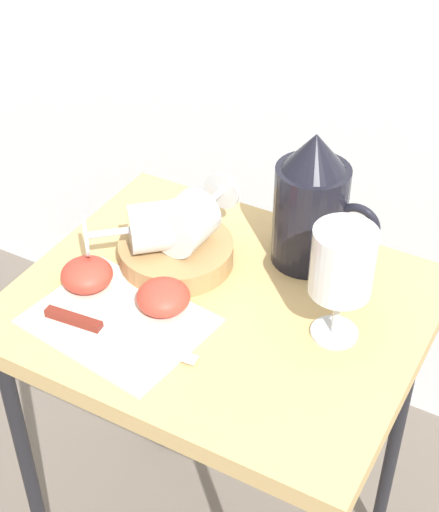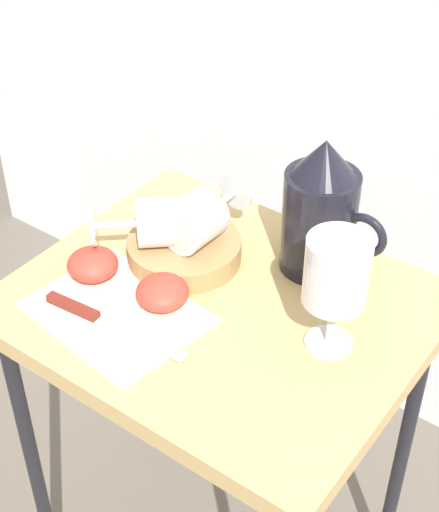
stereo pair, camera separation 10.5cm
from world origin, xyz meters
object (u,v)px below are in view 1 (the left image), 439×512
Objects in this scene: apple_half_right at (163,297)px; knife at (97,327)px; wine_glass_upright at (342,267)px; wine_glass_tipped_far at (187,222)px; apple_half_left at (87,275)px; pitcher at (311,211)px; table at (220,335)px; basket_tray at (176,252)px; wine_glass_tipped_near at (155,227)px.

apple_half_right reaches higher than knife.
wine_glass_upright is 0.75× the size of knife.
wine_glass_tipped_far is at bearing 81.32° from knife.
pitcher is at bearing 41.11° from apple_half_left.
table is 8.98× the size of apple_half_left.
apple_half_right is at bearing -162.65° from wine_glass_upright.
apple_half_right reaches higher than basket_tray.
wine_glass_upright is 0.29m from wine_glass_tipped_near.
wine_glass_upright is 2.29× the size of apple_half_left.
apple_half_left and apple_half_right have the same top height.
wine_glass_tipped_far is 1.93× the size of apple_half_right.
knife is (-0.01, -0.18, -0.01)m from basket_tray.
wine_glass_tipped_far is at bearing 32.14° from basket_tray.
table is at bearing -174.67° from wine_glass_upright.
table is 0.25m from wine_glass_upright.
wine_glass_tipped_near is 0.17m from knife.
wine_glass_tipped_near reaches higher than knife.
knife is (-0.03, -0.19, -0.06)m from wine_glass_tipped_far.
table is 0.22m from pitcher.
wine_glass_upright is at bearing -2.03° from wine_glass_tipped_near.
wine_glass_tipped_far is 0.12m from apple_half_right.
pitcher reaches higher than table.
wine_glass_tipped_far is 0.16m from apple_half_left.
table is 3.15× the size of pitcher.
apple_half_left reaches higher than knife.
wine_glass_tipped_near is at bearing -146.47° from pitcher.
basket_tray is 0.28m from wine_glass_upright.
wine_glass_tipped_near reaches higher than apple_half_right.
basket_tray is at bearing 173.31° from wine_glass_upright.
wine_glass_tipped_far reaches higher than knife.
wine_glass_tipped_near is at bearing 56.85° from apple_half_left.
basket_tray is 0.75× the size of knife.
table is 4.26× the size of wine_glass_tipped_near.
wine_glass_tipped_near is (-0.29, 0.01, -0.04)m from wine_glass_upright.
apple_half_left is 0.12m from apple_half_right.
wine_glass_tipped_near is 0.12m from apple_half_left.
wine_glass_upright is 0.33m from knife.
wine_glass_upright is (0.10, -0.13, 0.03)m from pitcher.
table is at bearing 43.40° from apple_half_right.
apple_half_left is at bearing -159.81° from table.
wine_glass_tipped_near is at bearing -133.27° from basket_tray.
wine_glass_tipped_near is (-0.19, -0.12, -0.01)m from pitcher.
apple_half_right is at bearing 55.39° from knife.
basket_tray is at bearing -147.86° from wine_glass_tipped_far.
wine_glass_tipped_near is 0.05m from wine_glass_tipped_far.
apple_half_right is at bearing -52.65° from wine_glass_tipped_near.
wine_glass_upright reaches higher than apple_half_left.
basket_tray is at bearing -148.40° from pitcher.
knife is at bearing -46.50° from apple_half_left.
wine_glass_tipped_near is at bearing 167.82° from table.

